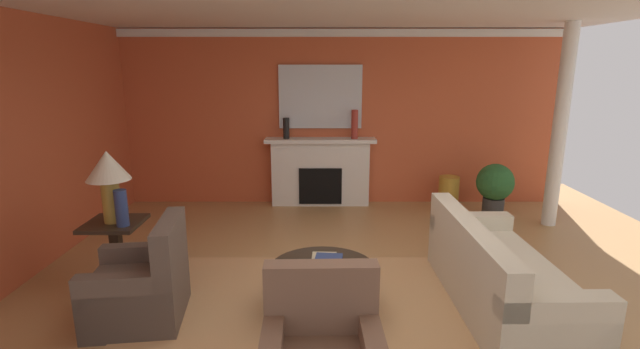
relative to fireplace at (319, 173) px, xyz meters
name	(u,v)px	position (x,y,z in m)	size (l,w,h in m)	color
ground_plane	(347,297)	(0.28, -3.16, -0.53)	(9.03, 9.03, 0.00)	tan
wall_fireplace	(336,118)	(0.28, 0.21, 0.89)	(7.55, 0.12, 2.86)	#C65633
crown_moulding	(337,33)	(0.28, 0.13, 2.24)	(7.55, 0.08, 0.12)	white
area_rug	(322,310)	(0.02, -3.41, -0.53)	(3.62, 2.42, 0.01)	tan
fireplace	(319,173)	(0.00, 0.00, 0.00)	(1.80, 0.35, 1.12)	white
mantel_mirror	(319,97)	(0.00, 0.12, 1.25)	(1.34, 0.04, 1.02)	silver
sofa	(497,277)	(1.71, -3.32, -0.24)	(0.94, 2.11, 0.85)	beige
armchair_near_window	(141,288)	(-1.63, -3.55, -0.23)	(0.89, 0.89, 0.95)	brown
coffee_table	(322,278)	(0.02, -3.41, -0.20)	(1.00, 1.00, 0.45)	#2D2319
side_table	(115,249)	(-2.15, -2.85, -0.13)	(0.56, 0.56, 0.70)	#2D2319
table_lamp	(107,173)	(-2.15, -2.85, 0.69)	(0.44, 0.44, 0.75)	#B28E38
vase_on_side_table	(120,208)	(-2.00, -2.97, 0.35)	(0.13, 0.13, 0.38)	navy
vase_tall_corner	(447,193)	(2.06, -0.30, -0.26)	(0.32, 0.32, 0.55)	#B7892D
vase_mantel_left	(285,128)	(-0.55, -0.05, 0.76)	(0.10, 0.10, 0.34)	black
vase_mantel_right	(353,124)	(0.55, -0.05, 0.82)	(0.11, 0.11, 0.46)	#9E3328
book_red_cover	(323,258)	(0.04, -3.26, -0.06)	(0.24, 0.18, 0.05)	tan
book_art_folio	(328,260)	(0.08, -3.43, 0.00)	(0.25, 0.20, 0.06)	navy
potted_plant	(494,186)	(2.66, -0.64, -0.04)	(0.56, 0.56, 0.83)	#333333
column_white	(558,128)	(3.36, -0.98, 0.89)	(0.20, 0.20, 2.86)	white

